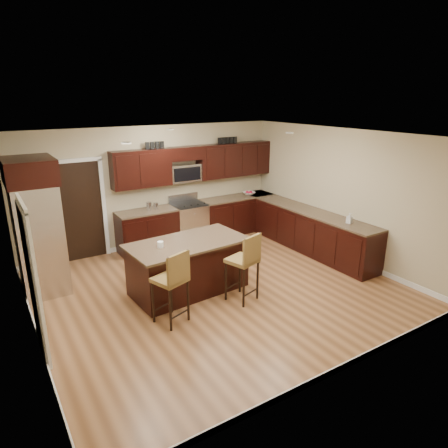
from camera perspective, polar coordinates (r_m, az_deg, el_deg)
floor at (r=7.27m, az=-0.81°, el=-9.22°), size 6.00×6.00×0.00m
ceiling at (r=6.50m, az=-0.92°, el=12.46°), size 6.00×6.00×0.00m
wall_back at (r=9.15m, az=-9.87°, el=5.25°), size 6.00×0.00×6.00m
wall_left at (r=5.89m, az=-26.74°, el=-3.63°), size 0.00×5.50×5.50m
wall_right at (r=8.65m, az=16.43°, el=4.04°), size 0.00×5.50×5.50m
base_cabinets at (r=9.19m, az=4.63°, el=-0.24°), size 4.02×3.96×0.92m
upper_cabinets at (r=9.35m, az=-3.66°, el=8.80°), size 4.00×0.33×0.80m
range at (r=9.39m, az=-5.05°, el=0.22°), size 0.76×0.64×1.11m
microwave at (r=9.24m, az=-5.69°, el=7.26°), size 0.76×0.31×0.40m
doorway at (r=8.75m, az=-19.73°, el=1.69°), size 0.85×0.03×2.06m
pantry_door at (r=5.73m, az=-25.75°, el=-7.64°), size 0.03×0.80×2.04m
letter_decor at (r=9.22m, az=-4.52°, el=11.51°), size 2.20×0.03×0.15m
island at (r=7.08m, az=-5.12°, el=-6.24°), size 2.11×1.21×0.92m
stool_left at (r=6.00m, az=-7.31°, el=-7.84°), size 0.55×0.55×1.17m
stool_right at (r=6.58m, az=3.08°, el=-5.16°), size 0.56×0.56×1.19m
refrigerator at (r=7.53m, az=-25.13°, el=-0.17°), size 0.79×1.02×2.35m
floor_mat at (r=8.77m, az=-1.29°, el=-4.28°), size 0.88×0.63×0.01m
fruit_bowl at (r=10.12m, az=3.59°, el=4.41°), size 0.30×0.30×0.07m
soap_bottle at (r=8.19m, az=17.48°, el=0.80°), size 0.11×0.11×0.21m
canister_tall at (r=8.86m, az=-10.68°, el=2.52°), size 0.12×0.12×0.18m
canister_short at (r=8.92m, az=-9.72°, el=2.55°), size 0.11×0.11×0.14m
island_jar at (r=6.68m, az=-9.07°, el=-2.89°), size 0.10×0.10×0.10m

